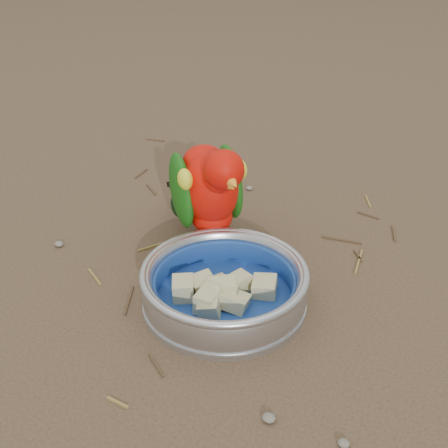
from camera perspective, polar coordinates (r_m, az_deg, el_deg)
The scene contains 6 objects.
ground at distance 0.92m, azimuth -1.26°, elevation -6.39°, with size 60.00×60.00×0.00m, color brown.
food_bowl at distance 0.89m, azimuth 0.05°, elevation -7.04°, with size 0.23×0.23×0.02m, color #B2B2BA.
bowl_wall at distance 0.88m, azimuth 0.05°, elevation -5.48°, with size 0.23×0.23×0.04m, color #B2B2BA, non-canonical shape.
fruit_wedges at distance 0.88m, azimuth 0.05°, elevation -5.85°, with size 0.14×0.14×0.03m, color #C3B884, non-canonical shape.
lory_parrot at distance 0.98m, azimuth -1.32°, elevation 2.49°, with size 0.11×0.23×0.19m, color red, non-canonical shape.
ground_debris at distance 0.92m, azimuth -0.30°, elevation -6.10°, with size 0.90×0.80×0.01m, color olive, non-canonical shape.
Camera 1 is at (0.42, -0.61, 0.55)m, focal length 50.00 mm.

